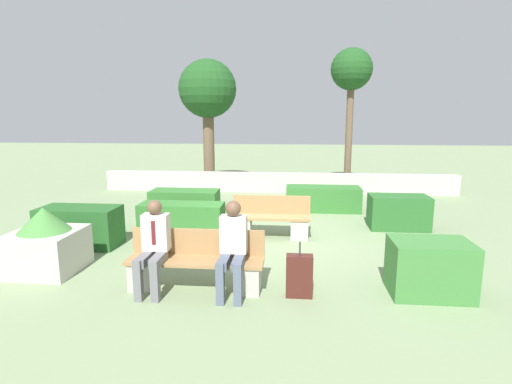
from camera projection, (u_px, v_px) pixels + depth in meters
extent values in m
plane|color=gray|center=(266.00, 238.00, 8.47)|extent=(60.00, 60.00, 0.00)
cube|color=#B7B2A8|center=(277.00, 182.00, 13.61)|extent=(11.94, 0.30, 0.67)
cube|color=#A37A4C|center=(195.00, 261.00, 5.86)|extent=(2.03, 0.44, 0.05)
cube|color=#A37A4C|center=(198.00, 242.00, 6.06)|extent=(2.03, 0.04, 0.40)
cube|color=#B7B2A8|center=(144.00, 274.00, 5.98)|extent=(0.36, 0.40, 0.42)
cube|color=#B7B2A8|center=(248.00, 278.00, 5.83)|extent=(0.36, 0.40, 0.42)
cube|color=#A37A4C|center=(271.00, 217.00, 8.43)|extent=(1.66, 0.44, 0.05)
cube|color=#A37A4C|center=(272.00, 205.00, 8.63)|extent=(1.66, 0.05, 0.40)
cube|color=#B7B2A8|center=(243.00, 227.00, 8.53)|extent=(0.36, 0.40, 0.42)
cube|color=#B7B2A8|center=(299.00, 229.00, 8.42)|extent=(0.36, 0.40, 0.42)
cube|color=slate|center=(145.00, 259.00, 5.70)|extent=(0.14, 0.46, 0.13)
cube|color=slate|center=(158.00, 259.00, 5.68)|extent=(0.14, 0.46, 0.13)
cube|color=slate|center=(138.00, 281.00, 5.52)|extent=(0.11, 0.11, 0.60)
cube|color=slate|center=(155.00, 281.00, 5.50)|extent=(0.11, 0.11, 0.60)
cube|color=beige|center=(156.00, 232.00, 5.87)|extent=(0.38, 0.22, 0.54)
sphere|color=brown|center=(154.00, 207.00, 5.78)|extent=(0.21, 0.21, 0.21)
cube|color=maroon|center=(153.00, 233.00, 5.75)|extent=(0.06, 0.01, 0.35)
cube|color=#515B70|center=(224.00, 262.00, 5.60)|extent=(0.14, 0.46, 0.13)
cube|color=#515B70|center=(238.00, 262.00, 5.58)|extent=(0.14, 0.46, 0.13)
cube|color=#515B70|center=(220.00, 284.00, 5.42)|extent=(0.11, 0.11, 0.60)
cube|color=#515B70|center=(238.00, 285.00, 5.39)|extent=(0.11, 0.11, 0.60)
cube|color=beige|center=(234.00, 234.00, 5.76)|extent=(0.38, 0.22, 0.54)
sphere|color=brown|center=(233.00, 209.00, 5.67)|extent=(0.22, 0.22, 0.22)
cube|color=#33702D|center=(185.00, 203.00, 10.34)|extent=(1.73, 0.75, 0.68)
cube|color=#33702D|center=(323.00, 199.00, 10.92)|extent=(2.00, 0.77, 0.66)
cube|color=#286028|center=(398.00, 212.00, 9.15)|extent=(1.31, 0.73, 0.77)
cube|color=#235623|center=(80.00, 227.00, 7.91)|extent=(1.53, 0.75, 0.78)
cube|color=#3D7A38|center=(430.00, 268.00, 5.72)|extent=(1.11, 0.74, 0.80)
cube|color=#33702D|center=(182.00, 217.00, 8.98)|extent=(1.87, 0.69, 0.63)
cube|color=#B7B2A8|center=(47.00, 251.00, 6.61)|extent=(1.06, 1.06, 0.69)
cone|color=#47843D|center=(44.00, 219.00, 6.51)|extent=(0.83, 0.83, 0.40)
cube|color=#471E19|center=(299.00, 276.00, 5.66)|extent=(0.38, 0.19, 0.62)
cylinder|color=#333338|center=(300.00, 249.00, 5.59)|extent=(0.02, 0.02, 0.20)
cylinder|color=brown|center=(209.00, 145.00, 14.95)|extent=(0.41, 0.41, 2.97)
sphere|color=#1E4C1E|center=(208.00, 89.00, 14.57)|extent=(2.12, 2.12, 2.12)
cylinder|color=brown|center=(349.00, 136.00, 14.18)|extent=(0.24, 0.24, 3.77)
sphere|color=#1E4C1E|center=(352.00, 69.00, 13.76)|extent=(1.44, 1.44, 1.44)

